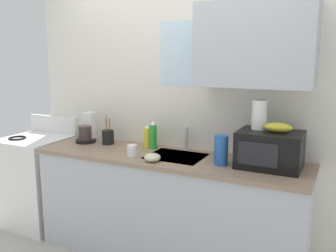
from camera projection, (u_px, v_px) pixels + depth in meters
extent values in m
cube|color=silver|center=(185.00, 108.00, 3.30)|extent=(3.06, 0.10, 2.50)
cube|color=#B2B7BC|center=(255.00, 45.00, 2.73)|extent=(0.87, 0.32, 0.62)
cube|color=silver|center=(191.00, 54.00, 3.15)|extent=(0.56, 0.02, 0.55)
cube|color=#B2B7BC|center=(168.00, 209.00, 3.15)|extent=(2.26, 0.60, 0.86)
cube|color=#8C725B|center=(168.00, 158.00, 3.06)|extent=(2.29, 0.63, 0.03)
cube|color=#9EA0A5|center=(176.00, 164.00, 3.06)|extent=(0.46, 0.38, 0.14)
cylinder|color=#B2B5BA|center=(187.00, 139.00, 3.23)|extent=(0.03, 0.03, 0.21)
cube|color=white|center=(37.00, 181.00, 3.79)|extent=(0.60, 0.60, 0.90)
torus|color=black|center=(17.00, 138.00, 3.67)|extent=(0.17, 0.17, 0.02)
cube|color=white|center=(54.00, 124.00, 3.94)|extent=(0.60, 0.04, 0.18)
cube|color=black|center=(270.00, 150.00, 2.73)|extent=(0.46, 0.34, 0.27)
cube|color=black|center=(258.00, 154.00, 2.60)|extent=(0.28, 0.01, 0.17)
ellipsoid|color=gold|center=(278.00, 127.00, 2.67)|extent=(0.20, 0.11, 0.07)
cylinder|color=white|center=(259.00, 115.00, 2.77)|extent=(0.11, 0.11, 0.22)
cylinder|color=black|center=(86.00, 141.00, 3.52)|extent=(0.19, 0.19, 0.03)
cylinder|color=#3F332D|center=(85.00, 133.00, 3.50)|extent=(0.12, 0.12, 0.13)
cube|color=silver|center=(90.00, 126.00, 3.56)|extent=(0.11, 0.09, 0.26)
cylinder|color=green|center=(153.00, 137.00, 3.26)|extent=(0.07, 0.07, 0.22)
cone|color=white|center=(153.00, 123.00, 3.24)|extent=(0.05, 0.05, 0.04)
cylinder|color=yellow|center=(147.00, 137.00, 3.34)|extent=(0.06, 0.06, 0.17)
cone|color=white|center=(147.00, 126.00, 3.32)|extent=(0.05, 0.05, 0.04)
cylinder|color=#2659A5|center=(221.00, 150.00, 2.79)|extent=(0.10, 0.10, 0.23)
cylinder|color=white|center=(132.00, 151.00, 3.04)|extent=(0.08, 0.08, 0.09)
cylinder|color=black|center=(108.00, 137.00, 3.45)|extent=(0.11, 0.11, 0.13)
cylinder|color=olive|center=(106.00, 128.00, 3.44)|extent=(0.02, 0.03, 0.23)
cylinder|color=olive|center=(110.00, 129.00, 3.43)|extent=(0.02, 0.02, 0.20)
cylinder|color=olive|center=(107.00, 130.00, 3.42)|extent=(0.02, 0.02, 0.20)
ellipsoid|color=beige|center=(152.00, 157.00, 2.89)|extent=(0.13, 0.13, 0.06)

